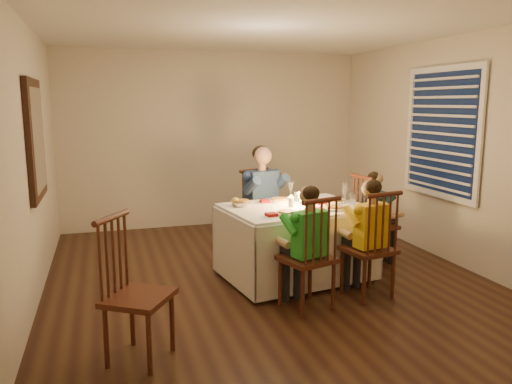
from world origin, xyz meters
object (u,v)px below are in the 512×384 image
object	(u,v)px
serving_bowl	(241,204)
child_green	(306,308)
chair_extra	(141,359)
adult	(263,255)
chair_adult	(263,255)
dining_table	(296,227)
child_yellow	(366,296)
child_teal	(373,264)
chair_end	(373,264)
chair_near_left	(306,308)
chair_near_right	(366,296)

from	to	relation	value
serving_bowl	child_green	bearing A→B (deg)	-70.81
chair_extra	adult	bearing A→B (deg)	-3.91
chair_adult	adult	xyz separation A→B (m)	(0.00, -0.00, 0.00)
dining_table	child_green	distance (m)	1.00
child_yellow	serving_bowl	xyz separation A→B (m)	(-1.01, 0.89, 0.80)
child_yellow	child_teal	size ratio (longest dim) A/B	1.06
chair_end	adult	xyz separation A→B (m)	(-1.12, 0.70, 0.00)
adult	chair_extra	bearing A→B (deg)	-143.03
chair_near_left	child_green	bearing A→B (deg)	180.00
child_yellow	child_teal	xyz separation A→B (m)	(0.56, 0.85, 0.00)
child_teal	serving_bowl	bearing A→B (deg)	84.28
adult	child_teal	xyz separation A→B (m)	(1.12, -0.70, 0.00)
chair_near_right	child_green	world-z (taller)	child_green
chair_near_right	serving_bowl	bearing A→B (deg)	-52.42
dining_table	chair_near_right	distance (m)	1.01
chair_adult	chair_near_left	world-z (taller)	same
adult	child_green	xyz separation A→B (m)	(-0.11, -1.64, 0.00)
chair_adult	chair_near_right	world-z (taller)	same
chair_near_right	chair_adult	bearing A→B (deg)	-81.30
chair_adult	serving_bowl	bearing A→B (deg)	-139.97
chair_adult	child_teal	size ratio (longest dim) A/B	0.97
adult	chair_end	bearing A→B (deg)	-48.11
child_teal	chair_near_left	bearing A→B (deg)	123.05
chair_near_left	chair_end	world-z (taller)	same
chair_adult	child_yellow	distance (m)	1.65
chair_extra	child_teal	distance (m)	3.10
chair_end	adult	world-z (taller)	adult
chair_near_right	child_yellow	world-z (taller)	child_yellow
child_yellow	chair_near_left	bearing A→B (deg)	-3.36
chair_near_left	child_teal	bearing A→B (deg)	-158.73
chair_near_left	chair_near_right	size ratio (longest dim) A/B	1.00
child_yellow	adult	bearing A→B (deg)	-81.30
chair_adult	child_teal	bearing A→B (deg)	-48.11
chair_near_left	child_green	world-z (taller)	child_green
dining_table	chair_end	xyz separation A→B (m)	(1.02, 0.13, -0.55)
adult	serving_bowl	xyz separation A→B (m)	(-0.45, -0.66, 0.80)
chair_extra	serving_bowl	world-z (taller)	serving_bowl
child_teal	chair_extra	bearing A→B (deg)	113.44
chair_near_right	child_green	xyz separation A→B (m)	(-0.67, -0.09, 0.00)
chair_extra	serving_bowl	distance (m)	2.05
chair_end	child_teal	xyz separation A→B (m)	(0.00, 0.00, 0.00)
chair_near_right	child_yellow	xyz separation A→B (m)	(0.00, -0.00, 0.00)
chair_adult	chair_end	xyz separation A→B (m)	(1.12, -0.70, 0.00)
chair_near_left	child_yellow	xyz separation A→B (m)	(0.67, 0.09, 0.00)
dining_table	chair_adult	xyz separation A→B (m)	(-0.10, 0.83, -0.55)
chair_end	chair_extra	size ratio (longest dim) A/B	0.98
chair_end	child_yellow	xyz separation A→B (m)	(-0.56, -0.85, 0.00)
chair_near_right	child_yellow	bearing A→B (deg)	78.86
dining_table	chair_extra	size ratio (longest dim) A/B	1.52
chair_end	child_teal	distance (m)	0.00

